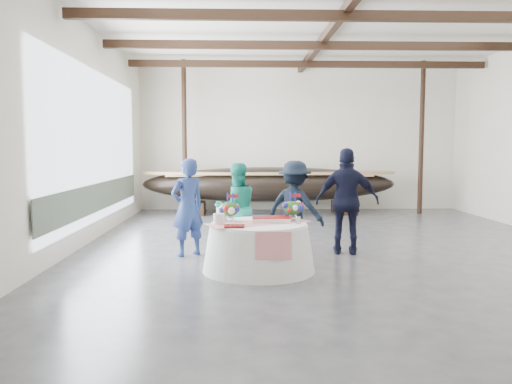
{
  "coord_description": "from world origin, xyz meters",
  "views": [
    {
      "loc": [
        -1.87,
        -9.87,
        1.95
      ],
      "look_at": [
        -1.58,
        -0.65,
        1.14
      ],
      "focal_mm": 35.0,
      "sensor_mm": 36.0,
      "label": 1
    }
  ],
  "objects": [
    {
      "name": "tabletop_items",
      "position": [
        -1.58,
        -1.86,
        0.92
      ],
      "size": [
        1.73,
        1.19,
        0.4
      ],
      "color": "red",
      "rests_on": "banquet_table"
    },
    {
      "name": "longboat_display",
      "position": [
        -1.01,
        4.81,
        0.9
      ],
      "size": [
        7.48,
        1.5,
        1.4
      ],
      "color": "black",
      "rests_on": "ground"
    },
    {
      "name": "guest_woman_blue",
      "position": [
        -2.83,
        -0.88,
        0.88
      ],
      "size": [
        0.77,
        0.72,
        1.77
      ],
      "primitive_type": "imported",
      "rotation": [
        0.0,
        0.0,
        3.75
      ],
      "color": "navy",
      "rests_on": "ground"
    },
    {
      "name": "wall_front",
      "position": [
        0.0,
        -6.0,
        2.25
      ],
      "size": [
        10.0,
        0.02,
        4.5
      ],
      "primitive_type": "cube",
      "color": "silver",
      "rests_on": "ground"
    },
    {
      "name": "pavilion_structure",
      "position": [
        0.0,
        0.82,
        4.0
      ],
      "size": [
        9.8,
        11.76,
        4.5
      ],
      "color": "black",
      "rests_on": "ground"
    },
    {
      "name": "banquet_table",
      "position": [
        -1.58,
        -2.05,
        0.38
      ],
      "size": [
        1.79,
        1.79,
        0.77
      ],
      "color": "silver",
      "rests_on": "ground"
    },
    {
      "name": "guest_woman_teal",
      "position": [
        -1.95,
        -0.67,
        0.84
      ],
      "size": [
        0.98,
        0.87,
        1.68
      ],
      "primitive_type": "imported",
      "rotation": [
        0.0,
        0.0,
        3.47
      ],
      "color": "teal",
      "rests_on": "ground"
    },
    {
      "name": "open_bay",
      "position": [
        -4.95,
        1.0,
        1.83
      ],
      "size": [
        0.03,
        7.0,
        3.2
      ],
      "color": "silver",
      "rests_on": "ground"
    },
    {
      "name": "wall_back",
      "position": [
        0.0,
        6.0,
        2.25
      ],
      "size": [
        10.0,
        0.02,
        4.5
      ],
      "primitive_type": "cube",
      "color": "silver",
      "rests_on": "ground"
    },
    {
      "name": "guest_man_left",
      "position": [
        -0.87,
        -0.77,
        0.86
      ],
      "size": [
        1.28,
        1.11,
        1.72
      ],
      "primitive_type": "imported",
      "rotation": [
        0.0,
        0.0,
        2.62
      ],
      "color": "black",
      "rests_on": "ground"
    },
    {
      "name": "ceiling",
      "position": [
        0.0,
        0.0,
        4.5
      ],
      "size": [
        10.0,
        12.0,
        0.01
      ],
      "primitive_type": "cube",
      "color": "white",
      "rests_on": "wall_back"
    },
    {
      "name": "floor",
      "position": [
        0.0,
        0.0,
        0.0
      ],
      "size": [
        10.0,
        12.0,
        0.01
      ],
      "primitive_type": "cube",
      "color": "#3D3D42",
      "rests_on": "ground"
    },
    {
      "name": "guest_man_right",
      "position": [
        0.09,
        -0.82,
        0.98
      ],
      "size": [
        1.21,
        0.68,
        1.96
      ],
      "primitive_type": "imported",
      "rotation": [
        0.0,
        0.0,
        2.96
      ],
      "color": "black",
      "rests_on": "ground"
    },
    {
      "name": "wall_left",
      "position": [
        -5.0,
        0.0,
        2.25
      ],
      "size": [
        0.02,
        12.0,
        4.5
      ],
      "primitive_type": "cube",
      "color": "silver",
      "rests_on": "ground"
    }
  ]
}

